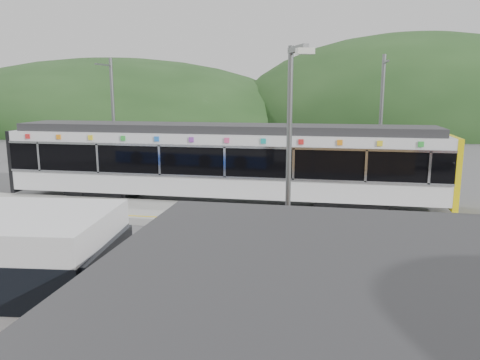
# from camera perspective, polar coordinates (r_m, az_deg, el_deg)

# --- Properties ---
(ground) EXTENTS (120.00, 120.00, 0.00)m
(ground) POSITION_cam_1_polar(r_m,az_deg,el_deg) (16.75, -5.51, -7.67)
(ground) COLOR #4C4C4F
(ground) RESTS_ON ground
(hills) EXTENTS (146.00, 149.00, 26.00)m
(hills) POSITION_cam_1_polar(r_m,az_deg,el_deg) (21.27, 14.94, -3.96)
(hills) COLOR #1E3D19
(hills) RESTS_ON ground
(platform) EXTENTS (26.00, 3.20, 0.30)m
(platform) POSITION_cam_1_polar(r_m,az_deg,el_deg) (19.76, -2.85, -4.28)
(platform) COLOR #9E9E99
(platform) RESTS_ON ground
(yellow_line) EXTENTS (26.00, 0.10, 0.01)m
(yellow_line) POSITION_cam_1_polar(r_m,az_deg,el_deg) (18.50, -3.80, -4.85)
(yellow_line) COLOR yellow
(yellow_line) RESTS_ON platform
(train) EXTENTS (20.44, 3.01, 3.74)m
(train) POSITION_cam_1_polar(r_m,az_deg,el_deg) (22.03, -2.27, 2.40)
(train) COLOR black
(train) RESTS_ON ground
(catenary_mast_west) EXTENTS (0.18, 1.80, 7.00)m
(catenary_mast_west) POSITION_cam_1_polar(r_m,az_deg,el_deg) (26.47, -15.19, 6.92)
(catenary_mast_west) COLOR slate
(catenary_mast_west) RESTS_ON ground
(catenary_mast_east) EXTENTS (0.18, 1.80, 7.00)m
(catenary_mast_east) POSITION_cam_1_polar(r_m,az_deg,el_deg) (23.98, 16.76, 6.46)
(catenary_mast_east) COLOR slate
(catenary_mast_east) RESTS_ON ground
(lamp_post) EXTENTS (0.50, 1.15, 6.27)m
(lamp_post) POSITION_cam_1_polar(r_m,az_deg,el_deg) (10.55, 5.90, 2.20)
(lamp_post) COLOR slate
(lamp_post) RESTS_ON ground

